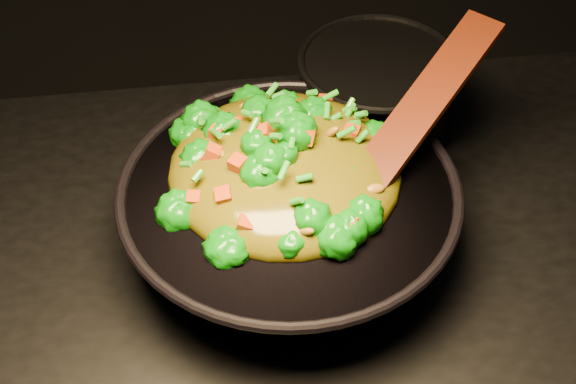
{
  "coord_description": "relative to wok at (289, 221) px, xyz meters",
  "views": [
    {
      "loc": [
        -0.14,
        -0.5,
        1.62
      ],
      "look_at": [
        -0.05,
        0.12,
        0.99
      ],
      "focal_mm": 50.0,
      "sensor_mm": 36.0,
      "label": 1
    }
  ],
  "objects": [
    {
      "name": "stir_fry",
      "position": [
        -0.0,
        0.02,
        0.1
      ],
      "size": [
        0.29,
        0.29,
        0.09
      ],
      "primitive_type": null,
      "rotation": [
        0.0,
        0.0,
        0.12
      ],
      "color": "#0D7308",
      "rests_on": "wok"
    },
    {
      "name": "wok",
      "position": [
        0.0,
        0.0,
        0.0
      ],
      "size": [
        0.44,
        0.44,
        0.1
      ],
      "primitive_type": null,
      "rotation": [
        0.0,
        0.0,
        0.23
      ],
      "color": "black",
      "rests_on": "stovetop"
    },
    {
      "name": "back_pot",
      "position": [
        0.14,
        0.21,
        0.01
      ],
      "size": [
        0.23,
        0.23,
        0.12
      ],
      "primitive_type": "cylinder",
      "rotation": [
        0.0,
        0.0,
        -0.13
      ],
      "color": "black",
      "rests_on": "stovetop"
    },
    {
      "name": "spatula",
      "position": [
        0.14,
        0.03,
        0.1
      ],
      "size": [
        0.25,
        0.23,
        0.12
      ],
      "primitive_type": "cube",
      "rotation": [
        0.0,
        -0.38,
        0.74
      ],
      "color": "#3D1307",
      "rests_on": "wok"
    }
  ]
}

